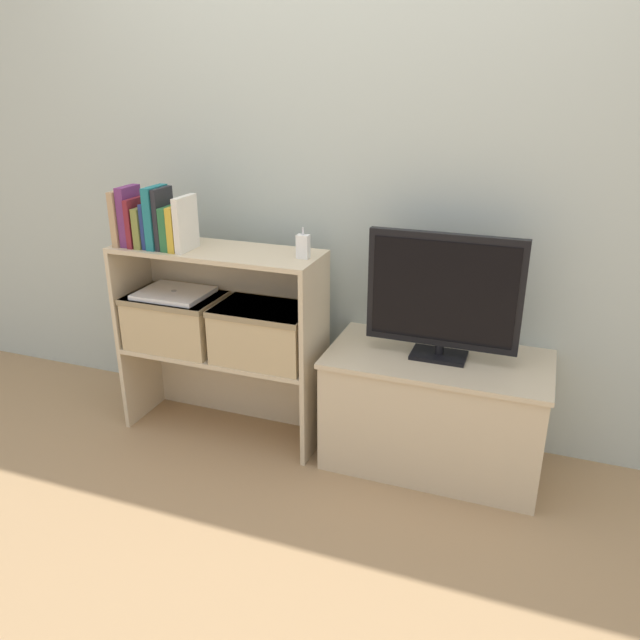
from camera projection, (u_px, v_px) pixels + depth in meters
ground_plane at (307, 467)px, 2.67m from camera, size 16.00×16.00×0.00m
wall_back at (347, 166)px, 2.65m from camera, size 10.00×0.05×2.40m
tv_stand at (434, 410)px, 2.62m from camera, size 0.90×0.48×0.50m
tv at (443, 294)px, 2.42m from camera, size 0.60×0.14×0.51m
bookshelf_lower_tier at (230, 373)px, 2.91m from camera, size 0.91×0.32×0.41m
bookshelf_upper_tier at (225, 283)px, 2.75m from camera, size 0.91×0.32×0.47m
book_tan at (123, 217)px, 2.67m from camera, size 0.03×0.15×0.23m
book_plum at (130, 216)px, 2.66m from camera, size 0.04×0.13×0.25m
book_maroon at (138, 222)px, 2.66m from camera, size 0.02×0.15×0.21m
book_olive at (145, 226)px, 2.65m from camera, size 0.03×0.14×0.17m
book_navy at (151, 225)px, 2.64m from camera, size 0.02×0.13×0.19m
book_teal at (157, 217)px, 2.61m from camera, size 0.04×0.14×0.26m
book_charcoal at (164, 218)px, 2.60m from camera, size 0.02×0.13×0.25m
book_forest at (171, 228)px, 2.61m from camera, size 0.04×0.14×0.18m
book_mustard at (179, 228)px, 2.59m from camera, size 0.03×0.15×0.19m
book_ivory at (186, 224)px, 2.57m from camera, size 0.03×0.15×0.23m
baby_monitor at (303, 246)px, 2.49m from camera, size 0.05×0.03×0.13m
storage_basket_left at (176, 318)px, 2.82m from camera, size 0.42×0.28×0.24m
storage_basket_right at (264, 331)px, 2.67m from camera, size 0.42×0.28×0.24m
laptop at (174, 293)px, 2.77m from camera, size 0.31×0.25×0.02m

